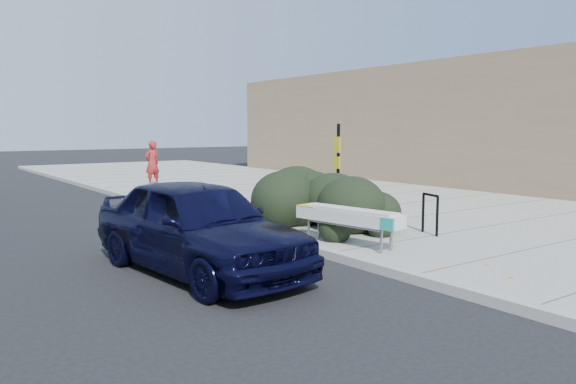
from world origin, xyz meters
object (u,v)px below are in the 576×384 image
Objects in this scene: sedan_navy at (198,226)px; pedestrian at (152,164)px; sign_post at (338,166)px; bench at (348,217)px; bike_rack at (430,210)px.

pedestrian is (4.44, 12.88, 0.25)m from sedan_navy.
pedestrian is (-0.37, 10.91, -0.47)m from sign_post.
sign_post reaches higher than sedan_navy.
bench is at bearing -120.70° from sign_post.
sedan_navy is 2.61× the size of pedestrian.
sedan_navy is 13.63m from pedestrian.
pedestrian is at bearing 97.71° from sign_post.
bike_rack is at bearing 80.17° from pedestrian.
pedestrian is (-0.91, 13.38, 0.37)m from bike_rack.
bench is at bearing -11.64° from sedan_navy.
bike_rack reaches higher than bench.
sign_post reaches higher than bike_rack.
sign_post is 0.51× the size of sedan_navy.
bench is 1.35× the size of pedestrian.
sign_post is 5.24m from sedan_navy.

